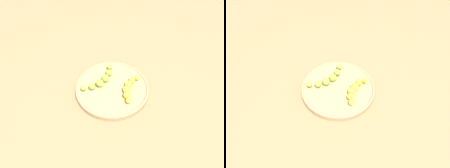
{
  "view_description": "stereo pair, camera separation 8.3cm",
  "coord_description": "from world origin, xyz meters",
  "views": [
    {
      "loc": [
        0.52,
        -0.16,
        0.66
      ],
      "look_at": [
        0.0,
        0.0,
        0.04
      ],
      "focal_mm": 34.72,
      "sensor_mm": 36.0,
      "label": 1
    },
    {
      "loc": [
        0.54,
        -0.08,
        0.66
      ],
      "look_at": [
        0.0,
        0.0,
        0.04
      ],
      "focal_mm": 34.72,
      "sensor_mm": 36.0,
      "label": 2
    }
  ],
  "objects": [
    {
      "name": "ground_plane",
      "position": [
        0.0,
        0.0,
        0.0
      ],
      "size": [
        2.4,
        2.4,
        0.0
      ],
      "primitive_type": "plane",
      "color": "#936D47"
    },
    {
      "name": "banana_yellow",
      "position": [
        0.03,
        0.06,
        0.03
      ],
      "size": [
        0.12,
        0.09,
        0.03
      ],
      "rotation": [
        0.0,
        0.0,
        4.07
      ],
      "color": "yellow",
      "rests_on": "fruit_bowl"
    },
    {
      "name": "banana_green",
      "position": [
        -0.04,
        -0.03,
        0.03
      ],
      "size": [
        0.11,
        0.15,
        0.03
      ],
      "rotation": [
        0.0,
        0.0,
        0.55
      ],
      "color": "#8CAD38",
      "rests_on": "fruit_bowl"
    },
    {
      "name": "fruit_bowl",
      "position": [
        0.0,
        0.0,
        0.01
      ],
      "size": [
        0.29,
        0.29,
        0.02
      ],
      "color": "#A08259",
      "rests_on": "ground_plane"
    }
  ]
}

